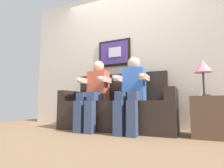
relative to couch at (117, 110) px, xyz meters
The scene contains 8 objects.
ground_plane 0.45m from the couch, 90.00° to the right, with size 5.47×5.47×0.00m, color #8C6B4C.
back_wall_assembly 1.08m from the couch, 90.77° to the left, with size 4.21×0.10×2.60m.
couch is the anchor object (origin of this frame).
person_on_left 0.46m from the couch, 151.27° to the right, with size 0.46×0.56×1.11m.
person_on_right 0.46m from the couch, 28.74° to the right, with size 0.46×0.56×1.11m.
side_table_right 1.26m from the couch, ahead, with size 0.40×0.40×0.50m.
table_lamp 1.35m from the couch, ahead, with size 0.22×0.22×0.46m.
spare_remote_on_table 1.21m from the couch, ahead, with size 0.04×0.13×0.02m, color white.
Camera 1 is at (1.08, -2.26, 0.41)m, focal length 28.43 mm.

